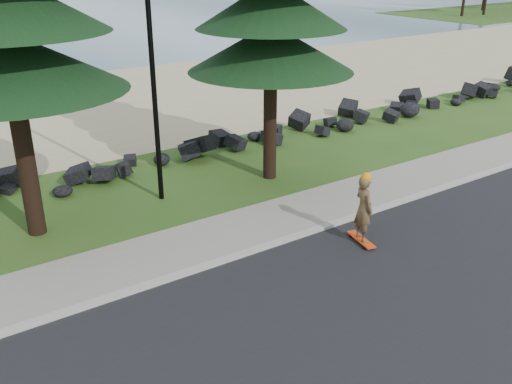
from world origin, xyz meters
The scene contains 8 objects.
ground centered at (0.00, 0.00, 0.00)m, with size 160.00×160.00×0.00m, color #274C17.
road centered at (0.00, -4.50, 0.01)m, with size 160.00×7.00×0.02m, color black.
kerb centered at (0.00, -0.90, 0.05)m, with size 160.00×0.20×0.10m, color #A8A497.
sidewalk centered at (0.00, 0.20, 0.04)m, with size 160.00×2.00×0.08m, color gray.
beach_sand centered at (0.00, 14.50, 0.01)m, with size 160.00×15.00×0.01m, color tan.
seawall_boulders centered at (0.00, 5.60, 0.00)m, with size 60.00×2.40×1.10m, color black, non-canonical shape.
lamp_post centered at (0.00, 3.20, 4.13)m, with size 0.25×0.14×8.14m.
skateboarder centered at (2.80, -1.98, 0.91)m, with size 0.50×0.99×1.80m.
Camera 1 is at (-6.17, -10.61, 6.52)m, focal length 40.00 mm.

